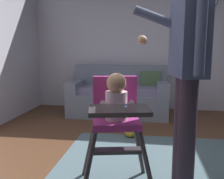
% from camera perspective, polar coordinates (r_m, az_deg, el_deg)
% --- Properties ---
extents(ground, '(6.13, 6.85, 0.10)m').
position_cam_1_polar(ground, '(2.53, 8.50, -19.21)').
color(ground, brown).
extents(wall_far, '(5.33, 0.06, 2.62)m').
position_cam_1_polar(wall_far, '(4.89, 8.89, 10.86)').
color(wall_far, silver).
rests_on(wall_far, ground).
extents(couch, '(1.72, 0.86, 0.86)m').
position_cam_1_polar(couch, '(4.47, 1.65, -1.42)').
color(couch, slate).
rests_on(couch, ground).
extents(high_chair, '(0.71, 0.81, 0.98)m').
position_cam_1_polar(high_chair, '(1.95, 0.94, -4.86)').
color(high_chair, '#363235').
rests_on(high_chair, ground).
extents(adult_standing, '(0.57, 0.50, 1.71)m').
position_cam_1_polar(adult_standing, '(2.00, 16.65, 3.67)').
color(adult_standing, '#372B38').
rests_on(adult_standing, ground).
extents(toy_ball, '(0.17, 0.17, 0.17)m').
position_cam_1_polar(toy_ball, '(3.36, 4.32, -9.35)').
color(toy_ball, gold).
rests_on(toy_ball, ground).
extents(wall_clock, '(0.36, 0.04, 0.36)m').
position_cam_1_polar(wall_clock, '(5.03, 20.98, 18.54)').
color(wall_clock, white).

